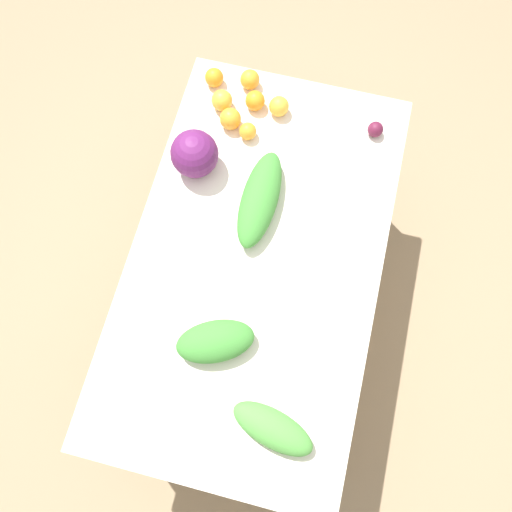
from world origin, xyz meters
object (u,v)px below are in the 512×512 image
greens_bunch_chard (260,199)px  orange_6 (222,100)px  cabbage_purple (195,154)px  orange_1 (214,78)px  orange_2 (255,101)px  orange_4 (248,131)px  greens_bunch_beet_tops (215,341)px  beet_root (375,129)px  orange_0 (250,80)px  orange_5 (230,119)px  orange_3 (279,106)px  greens_bunch_scallion (273,429)px

greens_bunch_chard → orange_6: bearing=-146.8°
cabbage_purple → orange_1: cabbage_purple is taller
orange_2 → orange_4: orange_2 is taller
greens_bunch_beet_tops → orange_4: 0.78m
orange_1 → cabbage_purple: bearing=5.1°
beet_root → orange_6: bearing=-87.6°
cabbage_purple → beet_root: cabbage_purple is taller
orange_0 → orange_5: (0.19, -0.03, 0.00)m
beet_root → orange_2: orange_2 is taller
beet_root → orange_4: orange_4 is taller
orange_3 → orange_6: bearing=-82.4°
orange_3 → greens_bunch_scallion: bearing=12.3°
orange_0 → orange_4: (0.22, 0.05, -0.01)m
orange_3 → orange_0: bearing=-123.4°
cabbage_purple → beet_root: 0.67m
orange_4 → cabbage_purple: bearing=-42.3°
orange_4 → orange_5: bearing=-112.5°
orange_1 → orange_5: bearing=33.4°
greens_bunch_scallion → orange_3: (-1.11, -0.24, -0.00)m
orange_2 → orange_5: (0.10, -0.07, 0.00)m
greens_bunch_chard → greens_bunch_scallion: 0.75m
cabbage_purple → greens_bunch_scallion: bearing=30.3°
beet_root → orange_2: bearing=-90.8°
cabbage_purple → orange_2: 0.33m
orange_3 → orange_5: (0.10, -0.16, 0.00)m
greens_bunch_scallion → orange_2: bearing=-163.3°
cabbage_purple → orange_6: (-0.26, 0.02, -0.05)m
greens_bunch_beet_tops → beet_root: greens_bunch_beet_tops is taller
greens_bunch_beet_tops → orange_2: size_ratio=3.39×
greens_bunch_beet_tops → orange_3: 0.90m
greens_bunch_chard → orange_4: greens_bunch_chard is taller
orange_6 → orange_1: bearing=-149.0°
greens_bunch_beet_tops → orange_1: size_ratio=3.52×
orange_1 → orange_6: size_ratio=0.90×
greens_bunch_scallion → orange_0: size_ratio=3.58×
orange_3 → greens_bunch_beet_tops: bearing=0.2°
cabbage_purple → orange_3: cabbage_purple is taller
greens_bunch_scallion → orange_1: size_ratio=3.73×
greens_bunch_chard → orange_0: greens_bunch_chard is taller
greens_bunch_scallion → orange_0: (-1.20, -0.38, -0.00)m
beet_root → orange_0: (-0.09, -0.50, 0.01)m
greens_bunch_beet_tops → orange_0: (-0.99, -0.14, -0.01)m
orange_4 → orange_5: 0.08m
orange_0 → cabbage_purple: bearing=-15.0°
orange_0 → orange_4: size_ratio=1.16×
orange_0 → orange_2: (0.09, 0.04, -0.00)m
orange_3 → orange_4: size_ratio=1.17×
orange_0 → orange_5: orange_5 is taller
orange_1 → orange_6: orange_6 is taller
orange_2 → orange_4: size_ratio=1.16×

